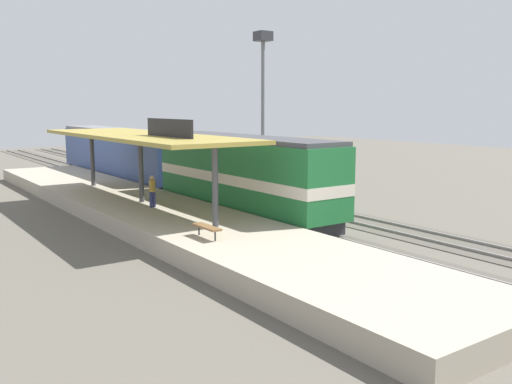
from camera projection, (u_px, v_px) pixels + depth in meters
The scene contains 11 objects.
ground_plane at pixel (240, 206), 35.16m from camera, with size 120.00×120.00×0.00m, color #5B564C.
track_near at pixel (213, 208), 34.01m from camera, with size 3.20×110.00×0.16m.
track_far at pixel (273, 201), 36.63m from camera, with size 3.20×110.00×0.16m.
platform at pixel (142, 210), 31.33m from camera, with size 6.00×44.00×0.90m, color #A89E89.
station_canopy at pixel (141, 137), 30.63m from camera, with size 5.20×18.00×4.70m.
platform_bench at pixel (207, 227), 22.61m from camera, with size 0.44×1.70×0.50m.
locomotive at pixel (243, 175), 30.93m from camera, with size 2.93×14.43×4.44m.
passenger_carriage_single at pixel (120, 154), 45.48m from camera, with size 2.90×20.00×4.24m.
freight_car at pixel (204, 161), 43.57m from camera, with size 2.80×12.00×3.54m.
light_mast at pixel (263, 77), 41.64m from camera, with size 1.10×1.10×11.70m.
person_waiting at pixel (152, 190), 29.41m from camera, with size 0.34×0.34×1.71m.
Camera 1 is at (-17.13, -28.87, 6.21)m, focal length 39.04 mm.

